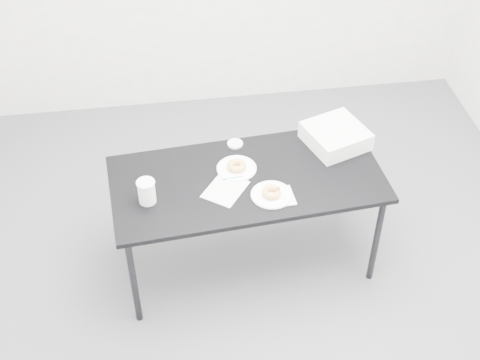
{
  "coord_description": "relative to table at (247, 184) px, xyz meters",
  "views": [
    {
      "loc": [
        -0.53,
        -2.7,
        3.3
      ],
      "look_at": [
        -0.13,
        0.02,
        0.83
      ],
      "focal_mm": 50.0,
      "sensor_mm": 36.0,
      "label": 1
    }
  ],
  "objects": [
    {
      "name": "scorecard",
      "position": [
        -0.14,
        -0.08,
        0.06
      ],
      "size": [
        0.3,
        0.31,
        0.0
      ],
      "primitive_type": "cube",
      "rotation": [
        0.0,
        0.0,
        -0.63
      ],
      "color": "silver",
      "rests_on": "table"
    },
    {
      "name": "pen",
      "position": [
        -0.08,
        0.0,
        0.06
      ],
      "size": [
        0.11,
        0.02,
        0.01
      ],
      "primitive_type": "cylinder",
      "rotation": [
        0.0,
        1.57,
        0.12
      ],
      "color": "#0C8C66",
      "rests_on": "scorecard"
    },
    {
      "name": "donut_far",
      "position": [
        -0.05,
        0.09,
        0.08
      ],
      "size": [
        0.12,
        0.12,
        0.04
      ],
      "primitive_type": "torus",
      "rotation": [
        0.0,
        0.0,
        0.1
      ],
      "color": "gold",
      "rests_on": "plate_far"
    },
    {
      "name": "cup_lid",
      "position": [
        -0.03,
        0.31,
        0.06
      ],
      "size": [
        0.1,
        0.1,
        0.01
      ],
      "primitive_type": "cylinder",
      "color": "silver",
      "rests_on": "table"
    },
    {
      "name": "plate_far",
      "position": [
        -0.05,
        0.09,
        0.06
      ],
      "size": [
        0.23,
        0.23,
        0.01
      ],
      "primitive_type": "cylinder",
      "color": "white",
      "rests_on": "table"
    },
    {
      "name": "bakery_box",
      "position": [
        0.58,
        0.24,
        0.11
      ],
      "size": [
        0.43,
        0.43,
        0.11
      ],
      "primitive_type": "cube",
      "rotation": [
        0.0,
        0.0,
        0.34
      ],
      "color": "white",
      "rests_on": "table"
    },
    {
      "name": "plate_near",
      "position": [
        0.11,
        -0.17,
        0.06
      ],
      "size": [
        0.23,
        0.23,
        0.01
      ],
      "primitive_type": "cylinder",
      "color": "white",
      "rests_on": "napkin"
    },
    {
      "name": "coffee_cup",
      "position": [
        -0.58,
        -0.12,
        0.13
      ],
      "size": [
        0.1,
        0.1,
        0.15
      ],
      "primitive_type": "cylinder",
      "color": "white",
      "rests_on": "table"
    },
    {
      "name": "donut_near",
      "position": [
        0.11,
        -0.17,
        0.08
      ],
      "size": [
        0.12,
        0.12,
        0.04
      ],
      "primitive_type": "torus",
      "rotation": [
        0.0,
        0.0,
        -0.07
      ],
      "color": "gold",
      "rests_on": "plate_near"
    },
    {
      "name": "table",
      "position": [
        0.0,
        0.0,
        0.0
      ],
      "size": [
        1.63,
        0.86,
        0.72
      ],
      "rotation": [
        0.0,
        0.0,
        0.08
      ],
      "color": "black",
      "rests_on": "floor"
    },
    {
      "name": "floor",
      "position": [
        0.07,
        -0.15,
        -0.67
      ],
      "size": [
        4.0,
        4.0,
        0.0
      ],
      "primitive_type": "plane",
      "color": "#535459",
      "rests_on": "ground"
    },
    {
      "name": "napkin",
      "position": [
        0.15,
        -0.19,
        0.06
      ],
      "size": [
        0.17,
        0.17,
        0.0
      ],
      "primitive_type": "cube",
      "rotation": [
        0.0,
        0.0,
        0.07
      ],
      "color": "silver",
      "rests_on": "table"
    },
    {
      "name": "logo_patch",
      "position": [
        -0.07,
        0.01,
        0.06
      ],
      "size": [
        0.06,
        0.06,
        0.0
      ],
      "primitive_type": "cube",
      "rotation": [
        0.0,
        0.0,
        -0.63
      ],
      "color": "green",
      "rests_on": "scorecard"
    }
  ]
}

